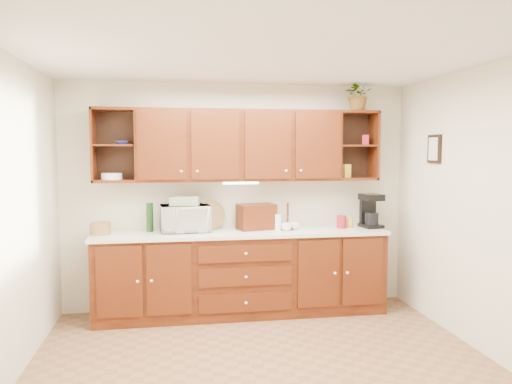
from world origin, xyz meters
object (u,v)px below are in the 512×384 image
object	(u,v)px
microwave	(185,218)
coffee_maker	(370,211)
bread_box	(256,217)
potted_plant	(358,94)

from	to	relation	value
microwave	coffee_maker	world-z (taller)	coffee_maker
bread_box	coffee_maker	world-z (taller)	coffee_maker
microwave	potted_plant	size ratio (longest dim) A/B	1.42
bread_box	potted_plant	world-z (taller)	potted_plant
bread_box	potted_plant	distance (m)	1.83
microwave	bread_box	world-z (taller)	microwave
microwave	potted_plant	world-z (taller)	potted_plant
microwave	coffee_maker	distance (m)	2.14
bread_box	potted_plant	size ratio (longest dim) A/B	1.10
coffee_maker	potted_plant	size ratio (longest dim) A/B	1.04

